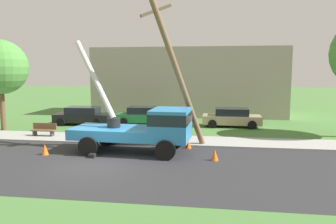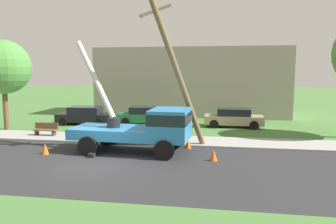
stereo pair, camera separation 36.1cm
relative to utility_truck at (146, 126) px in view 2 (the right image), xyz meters
name	(u,v)px [view 2 (the right image)]	position (x,y,z in m)	size (l,w,h in m)	color
ground_plane	(150,123)	(-1.89, 9.56, -1.41)	(120.00, 120.00, 0.00)	#477538
road_asphalt	(94,164)	(-1.89, -2.44, -1.40)	(80.00, 8.15, 0.01)	#2B2B2D
sidewalk_strip	(127,139)	(-1.89, 2.96, -1.36)	(80.00, 2.66, 0.10)	#9E9E99
utility_truck	(146,126)	(0.00, 0.00, 0.00)	(6.75, 3.21, 5.98)	#2D84C6
leaning_utility_pole	(177,70)	(1.43, 1.29, 2.92)	(3.45, 2.32, 8.48)	brown
traffic_cone_ahead	(214,155)	(3.54, -0.98, -1.13)	(0.36, 0.36, 0.56)	orange
traffic_cone_behind	(45,149)	(-5.08, -1.13, -1.13)	(0.36, 0.36, 0.56)	orange
traffic_cone_curbside	(188,143)	(2.08, 1.30, -1.13)	(0.36, 0.36, 0.56)	orange
parked_sedan_black	(85,115)	(-6.85, 8.09, -0.70)	(4.48, 2.15, 1.42)	black
parked_sedan_green	(146,115)	(-2.05, 8.85, -0.70)	(4.47, 2.14, 1.42)	#1E6638
parked_sedan_tan	(234,118)	(4.84, 8.75, -0.70)	(4.42, 2.06, 1.42)	tan
park_bench	(46,130)	(-7.42, 3.03, -0.95)	(1.60, 0.45, 0.90)	brown
roadside_tree_far	(3,67)	(-11.63, 4.99, 3.11)	(3.88, 3.88, 6.48)	brown
lowrise_building_backdrop	(192,82)	(1.01, 15.70, 1.79)	(18.00, 6.00, 6.40)	#A5998C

